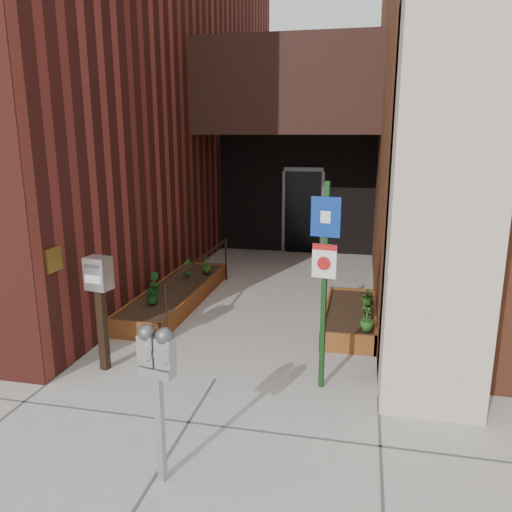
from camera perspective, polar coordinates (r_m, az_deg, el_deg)
The scene contains 15 objects.
ground at distance 6.50m, azimuth -4.67°, elevation -13.85°, with size 80.00×80.00×0.00m, color #9E9991.
architecture at distance 12.70m, azimuth 3.75°, elevation 22.64°, with size 20.00×14.60×10.00m.
planter_left at distance 9.28m, azimuth -9.06°, elevation -4.48°, with size 0.90×3.60×0.30m.
planter_right at distance 8.22m, azimuth 10.71°, elevation -6.97°, with size 0.80×2.20×0.30m.
handrail at distance 8.90m, azimuth -6.32°, elevation -1.06°, with size 0.04×3.34×0.90m.
parking_meter at distance 4.36m, azimuth -11.25°, elevation -11.88°, with size 0.34×0.18×1.47m.
sign_post at distance 5.79m, azimuth 7.84°, elevation -1.07°, with size 0.34×0.11×2.50m.
payment_dropbox at distance 6.63m, azimuth -17.44°, elevation -3.66°, with size 0.33×0.27×1.52m.
shrub_left_a at distance 8.40m, azimuth -11.70°, elevation -4.20°, with size 0.29×0.29×0.32m, color #165019.
shrub_left_b at distance 8.93m, azimuth -11.60°, elevation -2.97°, with size 0.20×0.20×0.36m, color #1B6121.
shrub_left_c at distance 10.04m, azimuth -5.68°, elevation -0.96°, with size 0.19×0.19×0.35m, color #245518.
shrub_left_d at distance 9.77m, azimuth -7.88°, elevation -1.35°, with size 0.19×0.19×0.37m, color #27631C.
shrub_right_a at distance 7.25m, azimuth 12.59°, elevation -6.97°, with size 0.20×0.20×0.36m, color #29601B.
shrub_right_b at distance 7.92m, azimuth 12.58°, elevation -5.24°, with size 0.18×0.18×0.35m, color #215819.
shrub_right_c at distance 8.32m, azimuth 12.57°, elevation -4.48°, with size 0.27×0.27×0.30m, color #245C1A.
Camera 1 is at (1.72, -5.50, 3.00)m, focal length 35.00 mm.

